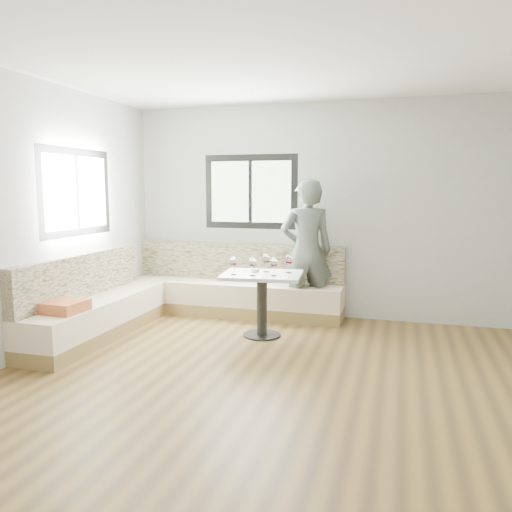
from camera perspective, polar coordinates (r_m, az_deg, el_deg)
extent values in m
cube|color=brown|center=(4.49, 1.22, -14.43)|extent=(5.00, 5.00, 0.01)
cube|color=white|center=(4.31, 1.33, 22.62)|extent=(5.00, 5.00, 0.01)
cube|color=#B7B7B2|center=(6.61, 6.91, 5.12)|extent=(5.00, 0.01, 2.80)
cube|color=#B7B7B2|center=(1.88, -18.83, -1.59)|extent=(5.00, 0.01, 2.80)
cube|color=#B7B7B2|center=(5.39, -25.43, 3.86)|extent=(0.01, 5.00, 2.80)
cube|color=black|center=(6.80, -0.63, 7.35)|extent=(1.30, 0.02, 1.00)
cube|color=black|center=(6.07, -19.83, 6.86)|extent=(0.02, 1.30, 1.00)
cube|color=olive|center=(6.79, -2.48, -6.05)|extent=(2.90, 0.55, 0.16)
cube|color=#EFE5C6|center=(6.74, -2.49, -4.19)|extent=(2.90, 0.55, 0.29)
cube|color=beige|center=(6.86, -1.96, -0.62)|extent=(2.90, 0.14, 0.50)
cube|color=olive|center=(6.08, -17.53, -8.05)|extent=(0.55, 2.25, 0.16)
cube|color=#EFE5C6|center=(6.02, -17.61, -5.99)|extent=(0.55, 2.25, 0.29)
cube|color=beige|center=(6.06, -19.38, -2.16)|extent=(0.14, 2.25, 0.50)
cube|color=orange|center=(5.44, -21.06, -5.39)|extent=(0.41, 0.41, 0.12)
cylinder|color=black|center=(5.85, 0.67, -9.00)|extent=(0.44, 0.44, 0.02)
cylinder|color=black|center=(5.76, 0.68, -5.79)|extent=(0.12, 0.12, 0.69)
cube|color=silver|center=(5.69, 0.68, -2.20)|extent=(0.96, 0.79, 0.04)
imported|color=#515A54|center=(6.36, 5.79, 0.57)|extent=(0.78, 0.65, 1.81)
cylinder|color=white|center=(5.78, -0.08, -1.66)|extent=(0.10, 0.10, 0.04)
sphere|color=black|center=(5.78, 0.08, -1.54)|extent=(0.02, 0.02, 0.02)
sphere|color=black|center=(5.78, -0.17, -1.54)|extent=(0.02, 0.02, 0.02)
sphere|color=black|center=(5.76, -0.11, -1.58)|extent=(0.02, 0.02, 0.02)
cylinder|color=white|center=(5.60, -2.58, -2.13)|extent=(0.07, 0.07, 0.01)
cylinder|color=white|center=(5.59, -2.58, -1.64)|extent=(0.01, 0.01, 0.09)
ellipsoid|color=white|center=(5.57, -2.59, -0.61)|extent=(0.09, 0.09, 0.11)
cylinder|color=#4B020D|center=(5.58, -2.59, -0.89)|extent=(0.06, 0.06, 0.02)
cylinder|color=white|center=(5.53, -0.38, -2.25)|extent=(0.07, 0.07, 0.01)
cylinder|color=white|center=(5.52, -0.38, -1.76)|extent=(0.01, 0.01, 0.09)
ellipsoid|color=white|center=(5.50, -0.39, -0.71)|extent=(0.09, 0.09, 0.11)
cylinder|color=#4B020D|center=(5.51, -0.38, -1.00)|extent=(0.06, 0.06, 0.02)
cylinder|color=white|center=(5.52, 2.03, -2.27)|extent=(0.07, 0.07, 0.01)
cylinder|color=white|center=(5.51, 2.03, -1.77)|extent=(0.01, 0.01, 0.09)
ellipsoid|color=white|center=(5.50, 2.04, -0.73)|extent=(0.09, 0.09, 0.11)
cylinder|color=#4B020D|center=(5.50, 2.03, -1.01)|extent=(0.06, 0.06, 0.02)
cylinder|color=white|center=(5.78, 1.16, -1.81)|extent=(0.07, 0.07, 0.01)
cylinder|color=white|center=(5.78, 1.16, -1.33)|extent=(0.01, 0.01, 0.09)
ellipsoid|color=white|center=(5.76, 1.16, -0.33)|extent=(0.09, 0.09, 0.11)
cylinder|color=#4B020D|center=(5.77, 1.16, -0.61)|extent=(0.06, 0.06, 0.02)
cylinder|color=white|center=(5.73, 3.77, -1.91)|extent=(0.07, 0.07, 0.01)
cylinder|color=white|center=(5.72, 3.78, -1.43)|extent=(0.01, 0.01, 0.09)
ellipsoid|color=white|center=(5.71, 3.78, -0.43)|extent=(0.09, 0.09, 0.11)
cylinder|color=#4B020D|center=(5.71, 3.78, -0.70)|extent=(0.06, 0.06, 0.02)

